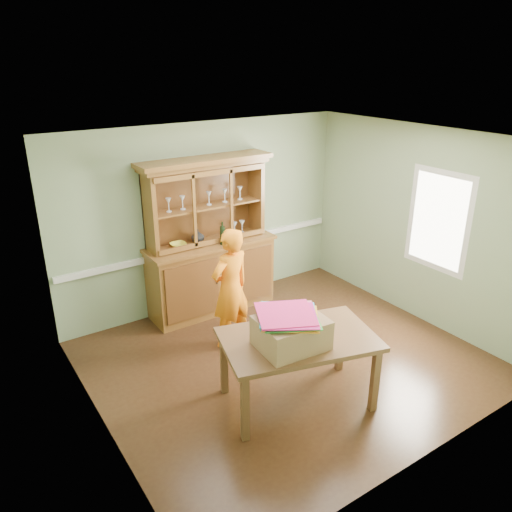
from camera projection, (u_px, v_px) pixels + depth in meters
floor at (287, 360)px, 6.21m from camera, size 4.50×4.50×0.00m
ceiling at (293, 141)px, 5.19m from camera, size 4.50×4.50×0.00m
wall_back at (206, 217)px, 7.24m from camera, size 4.50×0.00×4.50m
wall_left at (93, 313)px, 4.54m from camera, size 0.00×4.00×4.00m
wall_right at (419, 225)px, 6.86m from camera, size 0.00×4.00×4.00m
wall_front at (435, 337)px, 4.16m from camera, size 4.50×0.00×4.50m
chair_rail at (208, 246)px, 7.39m from camera, size 4.41×0.05×0.08m
framed_map at (83, 281)px, 4.70m from camera, size 0.03×0.60×0.46m
window_panel at (438, 221)px, 6.56m from camera, size 0.03×0.96×1.36m
china_hutch at (210, 259)px, 7.21m from camera, size 1.91×0.63×2.25m
dining_table at (298, 345)px, 5.23m from camera, size 1.80×1.35×0.80m
cardboard_box at (291, 333)px, 4.98m from camera, size 0.70×0.58×0.31m
kite_stack at (288, 317)px, 4.91m from camera, size 0.75×0.75×0.06m
person at (230, 289)px, 6.27m from camera, size 0.64×0.49×1.60m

